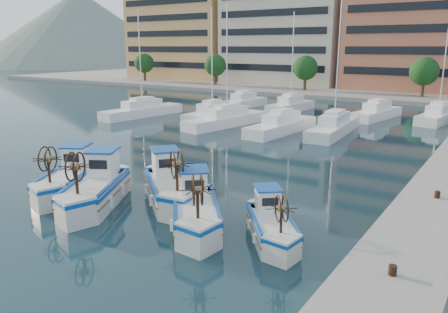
# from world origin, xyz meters

# --- Properties ---
(ground) EXTENTS (300.00, 300.00, 0.00)m
(ground) POSITION_xyz_m (0.00, 0.00, 0.00)
(ground) COLOR #1A3844
(ground) RESTS_ON ground
(quay) EXTENTS (3.00, 60.00, 1.20)m
(quay) POSITION_xyz_m (13.00, 8.00, 0.60)
(quay) COLOR gray
(quay) RESTS_ON ground
(hill_west) EXTENTS (180.00, 180.00, 60.00)m
(hill_west) POSITION_xyz_m (-140.00, 110.00, 0.00)
(hill_west) COLOR slate
(hill_west) RESTS_ON ground
(yacht_marina) EXTENTS (40.12, 23.61, 11.50)m
(yacht_marina) POSITION_xyz_m (-3.21, 27.66, 0.53)
(yacht_marina) COLOR white
(yacht_marina) RESTS_ON ground
(fishing_boat_a) EXTENTS (3.91, 4.99, 3.02)m
(fishing_boat_a) POSITION_xyz_m (-3.97, -0.29, 0.83)
(fishing_boat_a) COLOR silver
(fishing_boat_a) RESTS_ON ground
(fishing_boat_b) EXTENTS (4.22, 5.29, 3.21)m
(fishing_boat_b) POSITION_xyz_m (-1.36, -0.69, 0.88)
(fishing_boat_b) COLOR silver
(fishing_boat_b) RESTS_ON ground
(fishing_boat_c) EXTENTS (5.01, 4.65, 3.15)m
(fishing_boat_c) POSITION_xyz_m (1.38, 1.64, 0.87)
(fishing_boat_c) COLOR silver
(fishing_boat_c) RESTS_ON ground
(fishing_boat_d) EXTENTS (4.37, 4.66, 2.94)m
(fishing_boat_d) POSITION_xyz_m (4.37, -0.14, 0.81)
(fishing_boat_d) COLOR silver
(fishing_boat_d) RESTS_ON ground
(fishing_boat_e) EXTENTS (3.57, 3.86, 2.42)m
(fishing_boat_e) POSITION_xyz_m (7.71, 0.59, 0.67)
(fishing_boat_e) COLOR silver
(fishing_boat_e) RESTS_ON ground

